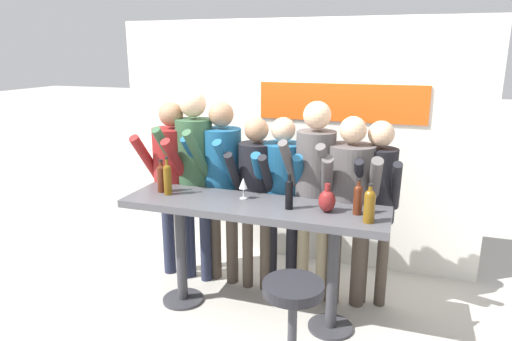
# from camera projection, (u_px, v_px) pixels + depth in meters

# --- Properties ---
(ground_plane) EXTENTS (40.00, 40.00, 0.00)m
(ground_plane) POSITION_uv_depth(u_px,v_px,m) (253.00, 313.00, 3.87)
(ground_plane) COLOR #B2ADA3
(back_wall) EXTENTS (3.73, 0.12, 2.47)m
(back_wall) POSITION_uv_depth(u_px,v_px,m) (293.00, 143.00, 4.69)
(back_wall) COLOR silver
(back_wall) RESTS_ON ground_plane
(tasting_table) EXTENTS (2.13, 0.56, 0.99)m
(tasting_table) POSITION_uv_depth(u_px,v_px,m) (253.00, 223.00, 3.66)
(tasting_table) COLOR #4C4C51
(tasting_table) RESTS_ON ground_plane
(bar_stool) EXTENTS (0.41, 0.41, 0.76)m
(bar_stool) POSITION_uv_depth(u_px,v_px,m) (292.00, 319.00, 2.91)
(bar_stool) COLOR #333338
(bar_stool) RESTS_ON ground_plane
(person_far_left) EXTENTS (0.50, 0.60, 1.71)m
(person_far_left) POSITION_uv_depth(u_px,v_px,m) (173.00, 172.00, 4.28)
(person_far_left) COLOR #23283D
(person_far_left) RESTS_ON ground_plane
(person_left) EXTENTS (0.45, 0.58, 1.82)m
(person_left) POSITION_uv_depth(u_px,v_px,m) (194.00, 165.00, 4.19)
(person_left) COLOR #23283D
(person_left) RESTS_ON ground_plane
(person_center_left) EXTENTS (0.48, 0.59, 1.73)m
(person_center_left) POSITION_uv_depth(u_px,v_px,m) (222.00, 173.00, 4.18)
(person_center_left) COLOR #473D33
(person_center_left) RESTS_ON ground_plane
(person_center) EXTENTS (0.37, 0.49, 1.61)m
(person_center) POSITION_uv_depth(u_px,v_px,m) (256.00, 185.00, 4.04)
(person_center) COLOR #473D33
(person_center) RESTS_ON ground_plane
(person_center_right) EXTENTS (0.46, 0.55, 1.61)m
(person_center_right) POSITION_uv_depth(u_px,v_px,m) (282.00, 187.00, 4.03)
(person_center_right) COLOR black
(person_center_right) RESTS_ON ground_plane
(person_right) EXTENTS (0.45, 0.58, 1.77)m
(person_right) POSITION_uv_depth(u_px,v_px,m) (315.00, 179.00, 3.85)
(person_right) COLOR gray
(person_right) RESTS_ON ground_plane
(person_far_right) EXTENTS (0.51, 0.59, 1.66)m
(person_far_right) POSITION_uv_depth(u_px,v_px,m) (350.00, 193.00, 3.77)
(person_far_right) COLOR #473D33
(person_far_right) RESTS_ON ground_plane
(person_rightmost) EXTENTS (0.37, 0.49, 1.62)m
(person_rightmost) POSITION_uv_depth(u_px,v_px,m) (377.00, 193.00, 3.77)
(person_rightmost) COLOR #473D33
(person_rightmost) RESTS_ON ground_plane
(wine_bottle_0) EXTENTS (0.06, 0.06, 0.29)m
(wine_bottle_0) POSITION_uv_depth(u_px,v_px,m) (289.00, 193.00, 3.47)
(wine_bottle_0) COLOR black
(wine_bottle_0) RESTS_ON tasting_table
(wine_bottle_1) EXTENTS (0.07, 0.07, 0.32)m
(wine_bottle_1) POSITION_uv_depth(u_px,v_px,m) (168.00, 178.00, 3.81)
(wine_bottle_1) COLOR brown
(wine_bottle_1) RESTS_ON tasting_table
(wine_bottle_2) EXTENTS (0.08, 0.08, 0.28)m
(wine_bottle_2) POSITION_uv_depth(u_px,v_px,m) (162.00, 177.00, 3.89)
(wine_bottle_2) COLOR #4C1E0F
(wine_bottle_2) RESTS_ON tasting_table
(wine_bottle_3) EXTENTS (0.08, 0.08, 0.28)m
(wine_bottle_3) POSITION_uv_depth(u_px,v_px,m) (370.00, 204.00, 3.19)
(wine_bottle_3) COLOR brown
(wine_bottle_3) RESTS_ON tasting_table
(wine_bottle_4) EXTENTS (0.07, 0.07, 0.27)m
(wine_bottle_4) POSITION_uv_depth(u_px,v_px,m) (358.00, 198.00, 3.35)
(wine_bottle_4) COLOR #4C1E0F
(wine_bottle_4) RESTS_ON tasting_table
(wine_glass_0) EXTENTS (0.07, 0.07, 0.18)m
(wine_glass_0) POSITION_uv_depth(u_px,v_px,m) (243.00, 184.00, 3.71)
(wine_glass_0) COLOR silver
(wine_glass_0) RESTS_ON tasting_table
(decorative_vase) EXTENTS (0.13, 0.13, 0.22)m
(decorative_vase) POSITION_uv_depth(u_px,v_px,m) (327.00, 200.00, 3.42)
(decorative_vase) COLOR maroon
(decorative_vase) RESTS_ON tasting_table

